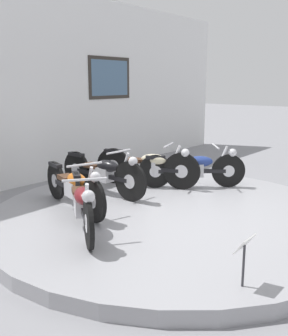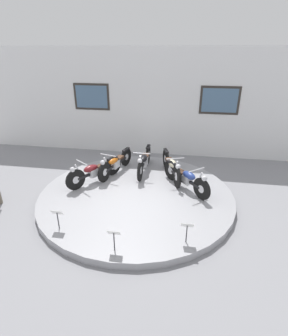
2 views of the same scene
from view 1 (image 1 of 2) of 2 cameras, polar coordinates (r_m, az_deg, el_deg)
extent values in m
plane|color=gray|center=(6.09, 3.58, -7.69)|extent=(60.00, 60.00, 0.00)
cylinder|color=#99999E|center=(6.06, 3.59, -6.90)|extent=(5.42, 5.42, 0.18)
cube|color=white|center=(8.36, -17.24, 11.14)|extent=(14.00, 0.20, 3.98)
cube|color=#2D2823|center=(9.83, -4.98, 12.90)|extent=(1.40, 0.02, 1.00)
cube|color=slate|center=(9.83, -4.96, 12.90)|extent=(1.24, 0.02, 0.84)
cylinder|color=black|center=(4.63, -8.04, -7.96)|extent=(0.41, 0.54, 0.62)
cylinder|color=silver|center=(4.63, -8.04, -7.96)|extent=(0.18, 0.21, 0.22)
cylinder|color=black|center=(5.91, -9.72, -3.51)|extent=(0.41, 0.54, 0.62)
cylinder|color=silver|center=(5.91, -9.72, -3.51)|extent=(0.18, 0.21, 0.22)
cube|color=black|center=(5.27, -8.98, -5.47)|extent=(0.78, 1.05, 0.07)
cube|color=silver|center=(5.22, -8.94, -5.39)|extent=(0.35, 0.38, 0.24)
ellipsoid|color=maroon|center=(5.08, -8.87, -4.00)|extent=(0.46, 0.52, 0.20)
cube|color=#472D1E|center=(5.44, -9.29, -3.37)|extent=(0.35, 0.38, 0.07)
cube|color=black|center=(5.84, -9.81, -1.03)|extent=(0.29, 0.35, 0.06)
cylinder|color=silver|center=(4.71, -8.34, -5.06)|extent=(0.18, 0.23, 0.54)
cylinder|color=silver|center=(4.74, -8.60, -1.68)|extent=(0.46, 0.34, 0.03)
sphere|color=silver|center=(4.47, -8.07, -4.12)|extent=(0.15, 0.15, 0.15)
cylinder|color=black|center=(5.48, -7.27, -4.66)|extent=(0.23, 0.62, 0.63)
cylinder|color=silver|center=(5.48, -7.27, -4.66)|extent=(0.12, 0.23, 0.22)
cylinder|color=black|center=(6.67, -12.65, -1.79)|extent=(0.23, 0.62, 0.63)
cylinder|color=silver|center=(6.67, -12.65, -1.79)|extent=(0.12, 0.23, 0.22)
cube|color=black|center=(6.06, -10.23, -3.09)|extent=(0.41, 1.21, 0.07)
cube|color=silver|center=(6.02, -10.07, -2.99)|extent=(0.28, 0.36, 0.24)
ellipsoid|color=#D16619|center=(5.89, -9.73, -1.70)|extent=(0.35, 0.52, 0.20)
cube|color=#472D1E|center=(6.22, -11.12, -1.39)|extent=(0.28, 0.36, 0.07)
cube|color=black|center=(6.61, -12.76, 0.45)|extent=(0.20, 0.37, 0.06)
cylinder|color=silver|center=(5.55, -8.04, -2.31)|extent=(0.11, 0.25, 0.54)
cylinder|color=silver|center=(5.59, -8.62, 0.50)|extent=(0.53, 0.18, 0.03)
sphere|color=silver|center=(5.34, -7.07, -1.33)|extent=(0.15, 0.15, 0.15)
cylinder|color=black|center=(6.38, -1.99, -1.95)|extent=(0.08, 0.67, 0.67)
cylinder|color=silver|center=(6.38, -1.99, -1.95)|extent=(0.07, 0.24, 0.23)
cylinder|color=black|center=(7.34, -9.73, -0.21)|extent=(0.08, 0.67, 0.67)
cylinder|color=silver|center=(7.34, -9.73, -0.21)|extent=(0.07, 0.24, 0.23)
cube|color=black|center=(6.84, -6.14, -1.02)|extent=(0.11, 1.24, 0.07)
cube|color=silver|center=(6.81, -5.91, -0.91)|extent=(0.21, 0.33, 0.24)
ellipsoid|color=black|center=(6.70, -5.36, 0.29)|extent=(0.24, 0.49, 0.20)
cube|color=#472D1E|center=(6.97, -7.40, 0.37)|extent=(0.21, 0.33, 0.07)
cube|color=black|center=(7.28, -9.81, 1.96)|extent=(0.11, 0.36, 0.06)
cylinder|color=silver|center=(6.43, -2.97, -0.01)|extent=(0.05, 0.25, 0.54)
cylinder|color=silver|center=(6.45, -3.69, 2.38)|extent=(0.54, 0.05, 0.03)
sphere|color=silver|center=(6.26, -1.61, 0.98)|extent=(0.15, 0.15, 0.15)
cylinder|color=black|center=(7.10, 5.49, -0.46)|extent=(0.27, 0.66, 0.68)
cylinder|color=silver|center=(7.10, 5.49, -0.46)|extent=(0.14, 0.25, 0.24)
cylinder|color=black|center=(7.55, -4.44, 0.33)|extent=(0.27, 0.66, 0.68)
cylinder|color=silver|center=(7.55, -4.44, 0.33)|extent=(0.14, 0.25, 0.24)
cube|color=black|center=(7.30, 0.37, -0.05)|extent=(0.46, 1.20, 0.07)
cube|color=silver|center=(7.28, 0.66, 0.08)|extent=(0.29, 0.37, 0.24)
ellipsoid|color=beige|center=(7.22, 1.41, 1.26)|extent=(0.36, 0.53, 0.20)
cube|color=#472D1E|center=(7.35, -1.24, 1.14)|extent=(0.29, 0.37, 0.07)
cube|color=black|center=(7.50, -4.48, 2.49)|extent=(0.21, 0.37, 0.06)
cylinder|color=silver|center=(7.10, 4.36, 1.20)|extent=(0.12, 0.25, 0.54)
cylinder|color=silver|center=(7.08, 3.56, 3.33)|extent=(0.52, 0.20, 0.03)
sphere|color=silver|center=(7.02, 6.02, 2.21)|extent=(0.15, 0.15, 0.15)
cylinder|color=black|center=(7.40, 12.15, -0.40)|extent=(0.44, 0.50, 0.61)
cylinder|color=silver|center=(7.40, 12.15, -0.40)|extent=(0.19, 0.21, 0.22)
cylinder|color=black|center=(7.20, 1.66, -0.48)|extent=(0.44, 0.50, 0.61)
cylinder|color=silver|center=(7.20, 1.66, -0.48)|extent=(0.19, 0.21, 0.22)
cube|color=black|center=(7.27, 6.97, -0.44)|extent=(0.86, 0.99, 0.07)
cube|color=silver|center=(7.27, 7.29, -0.29)|extent=(0.36, 0.37, 0.24)
ellipsoid|color=navy|center=(7.26, 8.10, 0.95)|extent=(0.48, 0.51, 0.20)
cube|color=#472D1E|center=(7.21, 5.28, 0.63)|extent=(0.36, 0.37, 0.07)
cube|color=black|center=(7.15, 1.67, 1.56)|extent=(0.31, 0.34, 0.06)
cylinder|color=silver|center=(7.33, 11.09, 1.11)|extent=(0.20, 0.22, 0.54)
cylinder|color=silver|center=(7.26, 10.34, 3.12)|extent=(0.43, 0.38, 0.03)
sphere|color=silver|center=(7.35, 12.72, 2.18)|extent=(0.15, 0.15, 0.15)
cylinder|color=#333338|center=(3.93, 14.23, -13.61)|extent=(0.02, 0.02, 0.42)
cube|color=white|center=(3.84, 14.41, -10.59)|extent=(0.26, 0.11, 0.15)
camera|label=2|loc=(6.89, 69.84, 20.01)|focal=28.00mm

